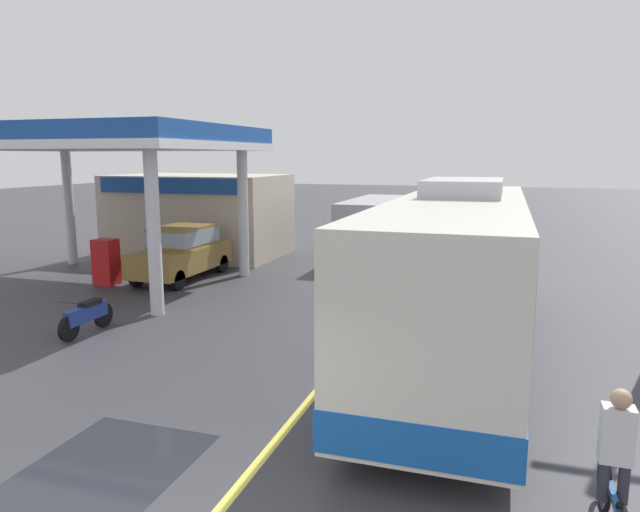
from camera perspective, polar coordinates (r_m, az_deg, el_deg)
The scene contains 10 objects.
ground at distance 24.71m, azimuth 10.49°, elevation -0.08°, with size 120.00×120.00×0.00m, color #38383D.
lane_divider_stripe at distance 19.85m, azimuth 8.60°, elevation -2.43°, with size 0.16×50.00×0.01m, color #D8CC4C.
wet_puddle_patch at distance 8.28m, azimuth -24.13°, elevation -21.32°, with size 2.10×4.26×0.01m, color #26282D.
coach_bus_main at distance 12.20m, azimuth 13.32°, elevation -2.05°, with size 2.60×11.04×3.69m.
gas_station_roadside at distance 23.43m, azimuth -14.27°, elevation 5.72°, with size 9.10×11.95×5.10m.
car_at_pump at distance 20.37m, azimuth -13.43°, elevation 0.62°, with size 1.70×4.20×1.82m.
minibus_opposing_lane at distance 23.90m, azimuth 5.49°, elevation 3.27°, with size 2.04×6.13×2.44m.
cyclist_on_shoulder at distance 7.47m, azimuth 27.05°, elevation -18.31°, with size 0.34×1.82×1.72m.
motorcycle_parked_forecourt at distance 14.85m, azimuth -22.01°, elevation -5.46°, with size 0.55×1.80×0.92m.
pedestrian_near_pump at distance 22.01m, azimuth -14.88°, elevation 1.01°, with size 0.55×0.22×1.66m.
Camera 1 is at (3.07, -4.16, 4.17)m, focal length 32.46 mm.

